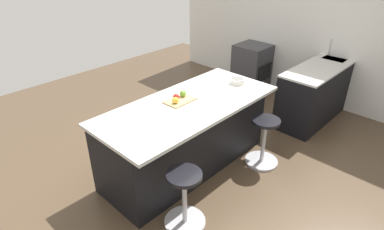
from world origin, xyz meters
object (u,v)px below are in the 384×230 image
at_px(stool_by_window, 263,143).
at_px(stool_middle, 185,201).
at_px(kitchen_island, 186,135).
at_px(apple_green, 183,93).
at_px(cutting_board, 180,100).
at_px(apple_red, 176,97).
at_px(apple_yellow, 176,100).
at_px(fruit_bowl, 237,81).
at_px(oven_range, 252,67).

height_order(stool_by_window, stool_middle, same).
xyz_separation_m(kitchen_island, apple_green, (-0.06, -0.11, 0.52)).
relative_size(stool_middle, cutting_board, 1.83).
bearing_deg(stool_middle, apple_red, -130.00).
height_order(kitchen_island, cutting_board, cutting_board).
xyz_separation_m(kitchen_island, cutting_board, (0.04, -0.07, 0.47)).
distance_m(apple_yellow, fruit_bowl, 1.03).
bearing_deg(apple_green, apple_yellow, 19.38).
xyz_separation_m(kitchen_island, apple_yellow, (0.13, -0.04, 0.52)).
height_order(oven_range, apple_yellow, apple_yellow).
bearing_deg(fruit_bowl, kitchen_island, -6.48).
relative_size(kitchen_island, stool_by_window, 3.52).
bearing_deg(fruit_bowl, apple_yellow, -8.11).
bearing_deg(apple_yellow, cutting_board, -163.59).
distance_m(stool_middle, cutting_board, 1.22).
distance_m(stool_middle, fruit_bowl, 1.85).
bearing_deg(kitchen_island, apple_green, -116.84).
bearing_deg(cutting_board, apple_green, -157.60).
bearing_deg(stool_by_window, apple_green, -49.84).
bearing_deg(apple_red, cutting_board, 124.48).
relative_size(oven_range, cutting_board, 2.42).
distance_m(kitchen_island, fruit_bowl, 1.02).
xyz_separation_m(stool_by_window, apple_yellow, (0.87, -0.74, 0.68)).
relative_size(oven_range, stool_middle, 1.32).
bearing_deg(stool_middle, kitchen_island, -136.66).
bearing_deg(oven_range, stool_middle, 24.32).
distance_m(stool_by_window, apple_red, 1.32).
relative_size(stool_by_window, apple_green, 8.14).
bearing_deg(stool_by_window, kitchen_island, -43.34).
bearing_deg(apple_red, apple_green, -179.38).
height_order(kitchen_island, apple_green, apple_green).
bearing_deg(stool_middle, oven_range, -155.68).
height_order(stool_middle, apple_red, apple_red).
distance_m(kitchen_island, apple_yellow, 0.54).
bearing_deg(cutting_board, fruit_bowl, 169.33).
height_order(oven_range, fruit_bowl, fruit_bowl).
bearing_deg(cutting_board, apple_red, -55.52).
height_order(oven_range, kitchen_island, kitchen_island).
bearing_deg(apple_red, oven_range, -164.71).
height_order(stool_by_window, apple_green, apple_green).
xyz_separation_m(cutting_board, apple_green, (-0.09, -0.04, 0.05)).
relative_size(kitchen_island, cutting_board, 6.45).
relative_size(apple_yellow, fruit_bowl, 0.39).
distance_m(oven_range, apple_green, 2.84).
bearing_deg(fruit_bowl, stool_middle, 20.10).
bearing_deg(oven_range, apple_red, 15.29).
bearing_deg(cutting_board, kitchen_island, 116.10).
bearing_deg(stool_middle, stool_by_window, 180.00).
bearing_deg(fruit_bowl, cutting_board, -10.67).
bearing_deg(apple_yellow, kitchen_island, 161.43).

